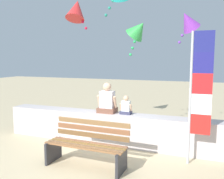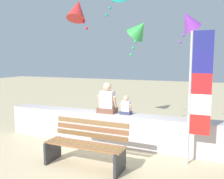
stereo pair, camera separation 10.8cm
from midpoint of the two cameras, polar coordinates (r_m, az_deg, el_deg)
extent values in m
plane|color=#CEB88E|center=(5.40, -6.40, -16.14)|extent=(40.00, 40.00, 0.00)
cube|color=beige|center=(6.28, -1.39, -8.96)|extent=(5.67, 0.50, 0.78)
cube|color=#91603A|center=(4.80, -7.91, -13.39)|extent=(1.64, 0.10, 0.03)
cube|color=olive|center=(4.89, -7.23, -12.98)|extent=(1.64, 0.10, 0.03)
cube|color=olive|center=(4.99, -6.58, -12.59)|extent=(1.64, 0.10, 0.03)
cube|color=#956445|center=(5.08, -5.96, -12.20)|extent=(1.64, 0.10, 0.03)
cube|color=brown|center=(5.13, -5.40, -10.58)|extent=(1.64, 0.08, 0.10)
cube|color=#955D3D|center=(5.11, -5.30, -9.13)|extent=(1.64, 0.08, 0.10)
cube|color=olive|center=(5.10, -5.19, -7.66)|extent=(1.64, 0.08, 0.10)
cube|color=#2D2D33|center=(5.41, -14.12, -13.70)|extent=(0.06, 0.53, 0.45)
cube|color=#2D2D33|center=(4.72, 1.57, -16.63)|extent=(0.06, 0.53, 0.45)
cube|color=brown|center=(6.22, -1.62, -4.83)|extent=(0.45, 0.37, 0.12)
cube|color=white|center=(6.17, -1.63, -2.32)|extent=(0.35, 0.22, 0.43)
cylinder|color=#D9AB89|center=(6.25, -3.51, -2.70)|extent=(0.07, 0.17, 0.31)
cylinder|color=#D9AB89|center=(6.08, 0.16, -2.95)|extent=(0.07, 0.17, 0.31)
sphere|color=#D9AB89|center=(6.13, -1.64, 0.64)|extent=(0.21, 0.21, 0.21)
cube|color=#383954|center=(6.05, 2.76, -5.40)|extent=(0.27, 0.22, 0.07)
cube|color=white|center=(6.02, 2.77, -3.87)|extent=(0.21, 0.13, 0.26)
cylinder|color=#DFAC87|center=(6.06, 1.58, -4.10)|extent=(0.04, 0.10, 0.19)
cylinder|color=#DFAC87|center=(5.98, 3.90, -4.26)|extent=(0.04, 0.10, 0.19)
sphere|color=#DFAC87|center=(5.99, 2.79, -2.07)|extent=(0.13, 0.13, 0.13)
cylinder|color=#B7B7BC|center=(5.07, 17.25, -2.21)|extent=(0.05, 0.05, 2.67)
cube|color=red|center=(5.16, 19.42, -7.71)|extent=(0.38, 0.02, 0.41)
cube|color=white|center=(5.08, 19.61, -3.28)|extent=(0.38, 0.02, 0.41)
cube|color=red|center=(5.02, 19.80, 1.28)|extent=(0.38, 0.02, 0.41)
cube|color=navy|center=(5.00, 19.99, 5.90)|extent=(0.38, 0.02, 0.41)
cube|color=navy|center=(5.01, 20.19, 10.54)|extent=(0.38, 0.02, 0.41)
sphere|color=teal|center=(6.87, -0.23, 20.04)|extent=(0.08, 0.08, 0.08)
sphere|color=teal|center=(6.86, -1.07, 18.52)|extent=(0.08, 0.08, 0.08)
sphere|color=teal|center=(6.86, -1.89, 16.99)|extent=(0.08, 0.08, 0.08)
cone|color=purple|center=(6.98, 16.92, 15.11)|extent=(0.80, 0.81, 0.68)
sphere|color=purple|center=(7.02, 16.29, 13.60)|extent=(0.08, 0.08, 0.08)
sphere|color=purple|center=(7.08, 15.67, 12.10)|extent=(0.08, 0.08, 0.08)
sphere|color=purple|center=(7.14, 15.07, 10.62)|extent=(0.08, 0.08, 0.08)
cone|color=green|center=(7.19, 5.80, 13.84)|extent=(0.85, 0.74, 0.72)
sphere|color=#28B85F|center=(7.08, 5.33, 12.48)|extent=(0.08, 0.08, 0.08)
sphere|color=#28B85F|center=(6.98, 4.86, 11.08)|extent=(0.08, 0.08, 0.08)
sphere|color=#28B85F|center=(6.89, 4.38, 9.64)|extent=(0.08, 0.08, 0.08)
sphere|color=#28B85F|center=(6.80, 3.89, 8.16)|extent=(0.08, 0.08, 0.08)
cone|color=red|center=(7.53, -8.78, 17.99)|extent=(0.59, 0.76, 0.75)
sphere|color=#F01C3E|center=(7.45, -8.04, 16.71)|extent=(0.08, 0.08, 0.08)
sphere|color=#F01C3E|center=(7.38, -7.29, 15.40)|extent=(0.08, 0.08, 0.08)
sphere|color=#F01C3E|center=(7.32, -6.54, 14.07)|extent=(0.08, 0.08, 0.08)
camera|label=1|loc=(0.05, -90.51, -0.06)|focal=39.09mm
camera|label=2|loc=(0.05, 89.49, 0.06)|focal=39.09mm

